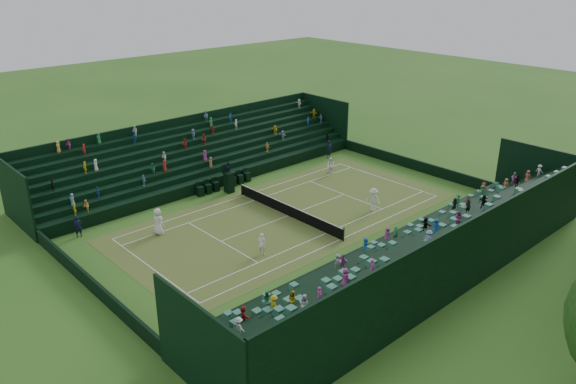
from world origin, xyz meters
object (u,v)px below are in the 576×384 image
(tennis_net, at_px, (288,210))
(player_far_east, at_px, (373,200))
(player_far_west, at_px, (331,166))
(player_near_west, at_px, (158,221))
(player_near_east, at_px, (262,244))
(umpire_chair, at_px, (229,179))

(tennis_net, height_order, player_far_east, player_far_east)
(tennis_net, height_order, player_far_west, player_far_west)
(player_near_west, relative_size, player_near_east, 1.27)
(tennis_net, relative_size, umpire_chair, 4.29)
(umpire_chair, bearing_deg, player_far_east, 29.42)
(player_far_east, bearing_deg, player_near_west, -129.01)
(tennis_net, relative_size, player_near_west, 5.83)
(player_far_west, height_order, player_far_east, player_far_east)
(umpire_chair, bearing_deg, player_near_east, -25.84)
(tennis_net, xyz_separation_m, player_far_east, (3.76, 5.64, 0.41))
(player_far_east, bearing_deg, player_far_west, 144.82)
(player_far_west, bearing_deg, player_near_east, -72.71)
(tennis_net, bearing_deg, player_near_east, -58.25)
(player_near_east, distance_m, player_far_east, 11.08)
(player_far_west, relative_size, player_far_east, 0.86)
(player_near_west, height_order, player_far_east, player_near_west)
(player_near_east, distance_m, player_far_west, 16.45)
(umpire_chair, relative_size, player_far_west, 1.69)
(umpire_chair, relative_size, player_far_east, 1.45)
(player_near_west, relative_size, player_far_east, 1.06)
(player_near_west, bearing_deg, player_far_east, -129.03)
(umpire_chair, xyz_separation_m, player_near_east, (10.35, -5.01, -0.38))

